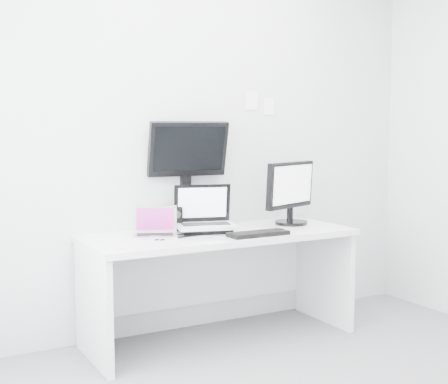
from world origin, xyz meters
The scene contains 11 objects.
back_wall centered at (0.00, 1.60, 1.35)m, with size 3.60×3.60×0.00m, color silver.
desk centered at (0.00, 1.25, 0.36)m, with size 1.80×0.70×0.73m, color white.
macbook centered at (-0.46, 1.27, 0.83)m, with size 0.28×0.21×0.21m, color silver.
speaker centered at (-0.23, 1.46, 0.81)m, with size 0.08×0.08×0.16m, color black.
dell_laptop centered at (-0.08, 1.29, 0.89)m, with size 0.39×0.30×0.32m, color silver.
rear_monitor centered at (-0.10, 1.54, 1.11)m, with size 0.56×0.20×0.76m, color black.
samsung_monitor centered at (0.61, 1.31, 0.96)m, with size 0.51×0.23×0.47m, color black.
keyboard centered at (0.15, 1.02, 0.74)m, with size 0.40×0.14×0.03m, color black.
mouse centered at (0.32, 1.02, 0.75)m, with size 0.11×0.07×0.03m, color black.
wall_note_0 centered at (0.45, 1.59, 1.62)m, with size 0.10×0.00×0.14m, color white.
wall_note_1 centered at (0.60, 1.59, 1.58)m, with size 0.09×0.00×0.13m, color white.
Camera 1 is at (-1.97, -2.40, 1.43)m, focal length 50.86 mm.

